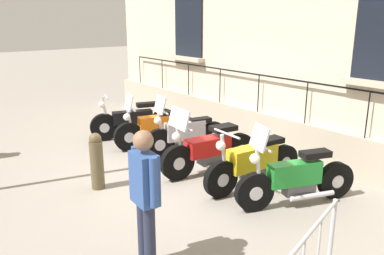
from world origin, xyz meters
name	(u,v)px	position (x,y,z in m)	size (l,w,h in m)	color
ground_plane	(183,168)	(0.00, 0.00, 0.00)	(60.00, 60.00, 0.00)	gray
motorcycle_black	(134,121)	(-0.30, -2.39, 0.42)	(2.11, 0.87, 1.10)	black
motorcycle_orange	(156,129)	(-0.31, -1.42, 0.43)	(1.98, 0.74, 1.29)	black
motorcycle_silver	(186,135)	(-0.50, -0.54, 0.46)	(1.95, 0.68, 1.37)	black
motorcycle_red	(209,150)	(-0.26, 0.48, 0.45)	(2.09, 0.75, 1.34)	black
motorcycle_yellow	(254,163)	(-0.43, 1.49, 0.45)	(2.10, 0.64, 1.11)	black
motorcycle_green	(295,179)	(-0.45, 2.35, 0.44)	(2.01, 0.90, 1.37)	black
bollard	(97,161)	(1.73, -0.18, 0.51)	(0.23, 0.23, 1.01)	brown
pedestrian_standing	(145,193)	(2.27, 2.30, 0.98)	(0.25, 0.53, 1.72)	#23283D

